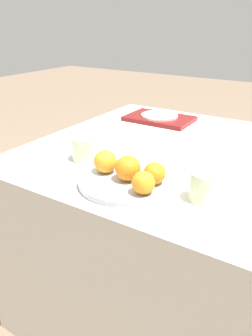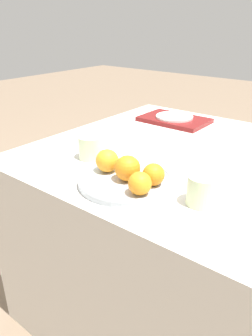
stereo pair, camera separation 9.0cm
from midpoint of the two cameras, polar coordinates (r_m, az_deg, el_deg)
name	(u,v)px [view 2 (the right image)]	position (r m, az deg, el deg)	size (l,w,h in m)	color
ground_plane	(201,317)	(1.59, 14.64, -23.83)	(12.00, 12.00, 0.00)	#7A6651
table	(210,248)	(1.35, 16.32, -13.34)	(1.31, 1.02, 0.73)	silver
fruit_platter	(126,180)	(0.95, 2.69, -2.15)	(0.28, 0.28, 0.02)	#B2BCC6
orange_0	(128,168)	(0.93, 3.03, -0.11)	(0.07, 0.07, 0.07)	orange
orange_1	(140,183)	(0.86, 5.42, -2.77)	(0.06, 0.06, 0.06)	orange
orange_2	(107,161)	(0.98, -0.68, 1.23)	(0.07, 0.07, 0.07)	orange
orange_3	(153,174)	(0.91, 7.63, -1.19)	(0.06, 0.06, 0.06)	orange
serving_tray	(174,120)	(1.56, 10.05, 8.24)	(0.30, 0.20, 0.02)	maroon
side_plate	(174,117)	(1.56, 10.09, 8.77)	(0.17, 0.17, 0.01)	silver
cup_0	(91,147)	(1.12, -3.86, 3.55)	(0.08, 0.08, 0.08)	beige
cup_1	(202,190)	(0.87, 15.96, -3.86)	(0.08, 0.08, 0.08)	beige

